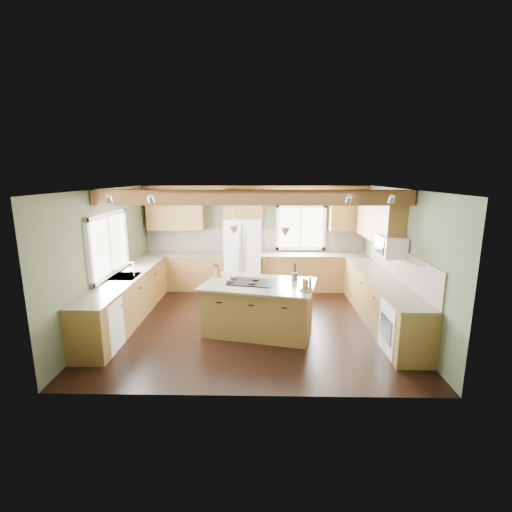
{
  "coord_description": "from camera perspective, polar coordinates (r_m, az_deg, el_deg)",
  "views": [
    {
      "loc": [
        0.2,
        -6.88,
        2.86
      ],
      "look_at": [
        0.06,
        0.3,
        1.28
      ],
      "focal_mm": 26.0,
      "sensor_mm": 36.0,
      "label": 1
    }
  ],
  "objects": [
    {
      "name": "refrigerator",
      "position": [
        9.22,
        -2.01,
        0.15
      ],
      "size": [
        0.9,
        0.74,
        1.8
      ],
      "primitive_type": "cube",
      "color": "white",
      "rests_on": "floor"
    },
    {
      "name": "upper_cab_back_left",
      "position": [
        9.5,
        -12.28,
        6.65
      ],
      "size": [
        1.4,
        0.35,
        0.9
      ],
      "primitive_type": "cube",
      "color": "brown",
      "rests_on": "wall_back"
    },
    {
      "name": "ceiling_beam",
      "position": [
        6.51,
        -0.64,
        8.99
      ],
      "size": [
        5.55,
        0.26,
        0.26
      ],
      "primitive_type": "cube",
      "color": "#4D2816",
      "rests_on": "ceiling"
    },
    {
      "name": "upper_cab_over_fridge",
      "position": [
        9.24,
        -2.0,
        8.02
      ],
      "size": [
        0.96,
        0.35,
        0.7
      ],
      "primitive_type": "cube",
      "color": "brown",
      "rests_on": "wall_back"
    },
    {
      "name": "base_cab_right",
      "position": [
        7.69,
        18.59,
        -6.58
      ],
      "size": [
        0.6,
        3.7,
        0.88
      ],
      "primitive_type": "cube",
      "color": "brown",
      "rests_on": "floor"
    },
    {
      "name": "island_top",
      "position": [
        6.78,
        0.47,
        -4.37
      ],
      "size": [
        2.22,
        1.67,
        0.04
      ],
      "primitive_type": "cube",
      "rotation": [
        0.0,
        0.0,
        -0.22
      ],
      "color": "#4E4539",
      "rests_on": "island"
    },
    {
      "name": "wall_right",
      "position": [
        7.52,
        21.33,
        -0.41
      ],
      "size": [
        0.0,
        5.0,
        5.0
      ],
      "primitive_type": "plane",
      "rotation": [
        1.57,
        0.0,
        -1.57
      ],
      "color": "#4C533B",
      "rests_on": "ground"
    },
    {
      "name": "knife_block",
      "position": [
        7.2,
        -6.11,
        -2.43
      ],
      "size": [
        0.15,
        0.14,
        0.21
      ],
      "primitive_type": "cube",
      "rotation": [
        0.0,
        0.0,
        -0.49
      ],
      "color": "brown",
      "rests_on": "island_top"
    },
    {
      "name": "counter_back_right",
      "position": [
        9.38,
        9.01,
        0.21
      ],
      "size": [
        2.66,
        0.64,
        0.04
      ],
      "primitive_type": "cube",
      "color": "#4E4539",
      "rests_on": "base_cab_back_right"
    },
    {
      "name": "ceiling",
      "position": [
        6.89,
        -0.55,
        10.26
      ],
      "size": [
        5.6,
        5.6,
        0.0
      ],
      "primitive_type": "plane",
      "rotation": [
        3.14,
        0.0,
        0.0
      ],
      "color": "silver",
      "rests_on": "wall_back"
    },
    {
      "name": "upper_cab_right",
      "position": [
        8.2,
        18.41,
        5.42
      ],
      "size": [
        0.35,
        2.2,
        0.9
      ],
      "primitive_type": "cube",
      "color": "brown",
      "rests_on": "wall_right"
    },
    {
      "name": "counter_right",
      "position": [
        7.56,
        18.83,
        -3.28
      ],
      "size": [
        0.64,
        3.74,
        0.04
      ],
      "primitive_type": "cube",
      "color": "#4E4539",
      "rests_on": "base_cab_right"
    },
    {
      "name": "upper_cab_back_corner",
      "position": [
        9.48,
        14.01,
        6.56
      ],
      "size": [
        0.9,
        0.35,
        0.9
      ],
      "primitive_type": "cube",
      "color": "brown",
      "rests_on": "wall_back"
    },
    {
      "name": "pendant_left",
      "position": [
        6.69,
        -3.43,
        3.98
      ],
      "size": [
        0.18,
        0.18,
        0.16
      ],
      "primitive_type": "cone",
      "rotation": [
        3.14,
        0.0,
        0.0
      ],
      "color": "#B2B2B7",
      "rests_on": "ceiling"
    },
    {
      "name": "pendant_right",
      "position": [
        6.47,
        4.52,
        3.68
      ],
      "size": [
        0.18,
        0.18,
        0.16
      ],
      "primitive_type": "cone",
      "rotation": [
        3.14,
        0.0,
        0.0
      ],
      "color": "#B2B2B7",
      "rests_on": "ceiling"
    },
    {
      "name": "microwave",
      "position": [
        7.35,
        20.01,
        1.4
      ],
      "size": [
        0.4,
        0.7,
        0.38
      ],
      "primitive_type": "cube",
      "color": "white",
      "rests_on": "wall_right"
    },
    {
      "name": "counter_left",
      "position": [
        7.69,
        -19.5,
        -3.07
      ],
      "size": [
        0.64,
        3.74,
        0.04
      ],
      "primitive_type": "cube",
      "color": "#4E4539",
      "rests_on": "base_cab_left"
    },
    {
      "name": "oven",
      "position": [
        6.55,
        21.89,
        -10.31
      ],
      "size": [
        0.6,
        0.72,
        0.84
      ],
      "primitive_type": "cube",
      "color": "white",
      "rests_on": "floor"
    },
    {
      "name": "wall_back",
      "position": [
        9.51,
        -0.09,
        2.99
      ],
      "size": [
        5.6,
        0.0,
        5.6
      ],
      "primitive_type": "plane",
      "rotation": [
        1.57,
        0.0,
        0.0
      ],
      "color": "#4C533B",
      "rests_on": "ground"
    },
    {
      "name": "backsplash_back",
      "position": [
        9.51,
        -0.09,
        2.44
      ],
      "size": [
        5.58,
        0.03,
        0.58
      ],
      "primitive_type": "cube",
      "color": "brown",
      "rests_on": "wall_back"
    },
    {
      "name": "cooktop",
      "position": [
        6.81,
        -0.81,
        -4.04
      ],
      "size": [
        0.91,
        0.7,
        0.02
      ],
      "primitive_type": "cube",
      "rotation": [
        0.0,
        0.0,
        -0.22
      ],
      "color": "black",
      "rests_on": "island_top"
    },
    {
      "name": "window_back",
      "position": [
        9.5,
        6.88,
        4.41
      ],
      "size": [
        1.1,
        0.04,
        1.0
      ],
      "primitive_type": "cube",
      "color": "white",
      "rests_on": "wall_back"
    },
    {
      "name": "island",
      "position": [
        6.93,
        0.46,
        -8.02
      ],
      "size": [
        2.07,
        1.52,
        0.88
      ],
      "primitive_type": "cube",
      "rotation": [
        0.0,
        0.0,
        -0.22
      ],
      "color": "brown",
      "rests_on": "floor"
    },
    {
      "name": "backsplash_right",
      "position": [
        7.58,
        21.05,
        -0.99
      ],
      "size": [
        0.03,
        3.7,
        0.58
      ],
      "primitive_type": "cube",
      "color": "brown",
      "rests_on": "wall_right"
    },
    {
      "name": "utensil_crock",
      "position": [
        6.97,
        5.96,
        -3.15
      ],
      "size": [
        0.14,
        0.14,
        0.15
      ],
      "primitive_type": "cylinder",
      "rotation": [
        0.0,
        0.0,
        -0.27
      ],
      "color": "#37312C",
      "rests_on": "island_top"
    },
    {
      "name": "base_cab_left",
      "position": [
        7.82,
        -19.25,
        -6.32
      ],
      "size": [
        0.6,
        3.7,
        0.88
      ],
      "primitive_type": "cube",
      "color": "brown",
      "rests_on": "floor"
    },
    {
      "name": "base_cab_back_left",
      "position": [
        9.6,
        -10.88,
        -2.39
      ],
      "size": [
        2.02,
        0.6,
        0.88
      ],
      "primitive_type": "cube",
      "color": "brown",
      "rests_on": "floor"
    },
    {
      "name": "window_left",
      "position": [
        7.66,
        -21.81,
        1.68
      ],
      "size": [
        0.04,
        1.6,
        1.05
      ],
      "primitive_type": "cube",
      "color": "white",
      "rests_on": "wall_left"
    },
    {
      "name": "faucet",
      "position": [
        7.59,
        -18.31,
        -2.01
      ],
      "size": [
        0.02,
        0.02,
        0.28
      ],
      "primitive_type": "cylinder",
      "color": "#B2B2B7",
      "rests_on": "sink"
    },
    {
      "name": "base_cab_back_right",
      "position": [
        9.48,
        8.92,
        -2.51
      ],
      "size": [
        2.62,
        0.6,
        0.88
      ],
      "primitive_type": "cube",
      "color": "brown",
      "rests_on": "floor"
    },
    {
      "name": "soffit_trim",
      "position": [
        9.29,
        -0.11,
        10.46
      ],
      "size": [
        5.55,
        0.2,
        0.1
      ],
      "primitive_type": "cube",
      "color": "#4D2816",
      "rests_on": "ceiling"
    },
    {
      "name": "counter_back_left",
      "position": [
        9.5,
        -10.99,
        0.29
      ],
      "size": [
        2.06,
        0.64,
        0.04
      ],
      "primitive_type": "cube",
      "color": "#4E4539",
      "rests_on": "base_cab_back_left"
    },
    {
      "name": "bottle_tray",
      "position": [
        6.38,
        7.88,
        -4.26
      ],
      "size": [
        0.27,
        0.27,
        0.24
      ],
      "primitive_type": null,
      "rotation": [
        0.0,
        0.0,
        0.04
      ],
      "color": "brown",
      "rests_on": "island_top"
    },
    {
      "name": "wall_left",
      "position": [
        7.67,
        -21.94,
        -0.23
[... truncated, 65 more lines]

